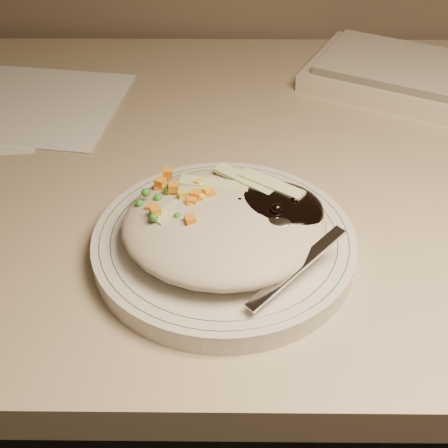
{
  "coord_description": "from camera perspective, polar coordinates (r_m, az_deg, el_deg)",
  "views": [
    {
      "loc": [
        -0.04,
        0.76,
        1.15
      ],
      "look_at": [
        -0.05,
        1.21,
        0.78
      ],
      "focal_mm": 50.0,
      "sensor_mm": 36.0,
      "label": 1
    }
  ],
  "objects": [
    {
      "name": "meal",
      "position": [
        0.58,
        0.42,
        0.37
      ],
      "size": [
        0.21,
        0.19,
        0.05
      ],
      "color": "#B2A790",
      "rests_on": "plate"
    },
    {
      "name": "plate",
      "position": [
        0.61,
        0.0,
        -1.9
      ],
      "size": [
        0.25,
        0.25,
        0.02
      ],
      "primitive_type": "cylinder",
      "color": "silver",
      "rests_on": "desk"
    },
    {
      "name": "desk",
      "position": [
        0.87,
        3.33,
        -4.96
      ],
      "size": [
        1.4,
        0.7,
        0.74
      ],
      "color": "tan",
      "rests_on": "ground"
    },
    {
      "name": "plate_rim",
      "position": [
        0.6,
        0.0,
        -1.18
      ],
      "size": [
        0.24,
        0.24,
        0.0
      ],
      "color": "#144723",
      "rests_on": "plate"
    }
  ]
}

